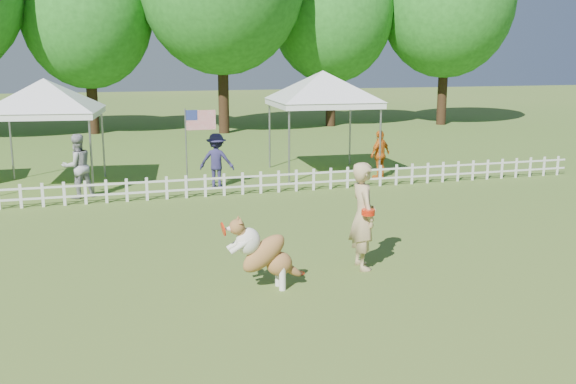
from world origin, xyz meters
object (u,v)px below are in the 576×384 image
object	(u,v)px
handler	(363,216)
spectator_c	(380,154)
canopy_tent_left	(48,135)
flag_pole	(186,151)
frisbee_on_turf	(299,273)
spectator_b	(217,160)
dog	(265,253)
spectator_a	(77,166)
canopy_tent_right	(322,124)

from	to	relation	value
handler	spectator_c	xyz separation A→B (m)	(3.83, 7.62, -0.20)
canopy_tent_left	flag_pole	xyz separation A→B (m)	(3.59, -1.85, -0.35)
flag_pole	canopy_tent_left	bearing A→B (deg)	152.11
frisbee_on_turf	canopy_tent_left	size ratio (longest dim) A/B	0.07
frisbee_on_turf	flag_pole	world-z (taller)	flag_pole
canopy_tent_left	spectator_c	world-z (taller)	canopy_tent_left
spectator_c	handler	bearing A→B (deg)	34.53
flag_pole	spectator_b	distance (m)	1.09
dog	flag_pole	size ratio (longest dim) A/B	0.53
dog	spectator_b	distance (m)	8.33
spectator_a	spectator_c	bearing A→B (deg)	156.96
spectator_c	canopy_tent_left	bearing A→B (deg)	-37.63
canopy_tent_right	canopy_tent_left	bearing A→B (deg)	-177.57
spectator_a	spectator_b	world-z (taller)	spectator_a
canopy_tent_right	handler	bearing A→B (deg)	-101.89
handler	dog	bearing A→B (deg)	110.60
spectator_c	canopy_tent_right	bearing A→B (deg)	-72.71
canopy_tent_right	flag_pole	size ratio (longest dim) A/B	1.38
frisbee_on_turf	spectator_c	bearing A→B (deg)	56.79
handler	spectator_b	bearing A→B (deg)	12.44
canopy_tent_right	spectator_b	distance (m)	3.86
canopy_tent_left	dog	bearing A→B (deg)	-61.45
spectator_b	spectator_c	distance (m)	4.95
canopy_tent_left	flag_pole	bearing A→B (deg)	-19.79
canopy_tent_left	spectator_b	bearing A→B (deg)	-9.36
spectator_a	spectator_b	xyz separation A→B (m)	(3.71, 0.37, -0.08)
handler	canopy_tent_left	distance (m)	10.70
frisbee_on_turf	flag_pole	size ratio (longest dim) A/B	0.09
spectator_b	handler	bearing A→B (deg)	120.18
canopy_tent_right	frisbee_on_turf	bearing A→B (deg)	-108.54
spectator_c	frisbee_on_turf	bearing A→B (deg)	27.99
handler	flag_pole	bearing A→B (deg)	19.81
frisbee_on_turf	flag_pole	distance (m)	7.37
handler	spectator_c	bearing A→B (deg)	-22.49
handler	flag_pole	distance (m)	7.52
flag_pole	spectator_a	distance (m)	2.83
frisbee_on_turf	spectator_a	size ratio (longest dim) A/B	0.13
canopy_tent_left	canopy_tent_right	distance (m)	8.06
dog	canopy_tent_right	size ratio (longest dim) A/B	0.38
frisbee_on_turf	dog	bearing A→B (deg)	-142.32
dog	frisbee_on_turf	bearing A→B (deg)	36.16
canopy_tent_right	spectator_c	size ratio (longest dim) A/B	2.14
dog	frisbee_on_turf	size ratio (longest dim) A/B	5.70
frisbee_on_turf	spectator_c	size ratio (longest dim) A/B	0.14
flag_pole	canopy_tent_right	bearing A→B (deg)	20.23
handler	spectator_a	bearing A→B (deg)	37.47
handler	spectator_a	size ratio (longest dim) A/B	1.12
frisbee_on_turf	spectator_b	xyz separation A→B (m)	(0.03, 7.72, 0.75)
frisbee_on_turf	canopy_tent_right	world-z (taller)	canopy_tent_right
dog	spectator_c	world-z (taller)	spectator_c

